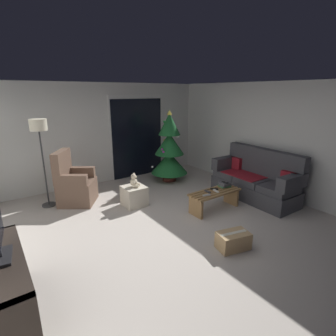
{
  "coord_description": "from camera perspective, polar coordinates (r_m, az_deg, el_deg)",
  "views": [
    {
      "loc": [
        -2.44,
        -3.31,
        2.29
      ],
      "look_at": [
        0.4,
        0.7,
        0.85
      ],
      "focal_mm": 28.06,
      "sensor_mm": 36.0,
      "label": 1
    }
  ],
  "objects": [
    {
      "name": "remote_silver",
      "position": [
        5.03,
        8.38,
        -5.84
      ],
      "size": [
        0.16,
        0.08,
        0.02
      ],
      "primitive_type": "cube",
      "rotation": [
        0.0,
        0.0,
        4.47
      ],
      "color": "#ADADB2",
      "rests_on": "coffee_table"
    },
    {
      "name": "patio_door_frame",
      "position": [
        7.27,
        -6.67,
        6.82
      ],
      "size": [
        1.6,
        0.02,
        2.2
      ],
      "primitive_type": "cube",
      "color": "silver",
      "rests_on": "ground"
    },
    {
      "name": "ground_plane",
      "position": [
        4.71,
        0.98,
        -12.79
      ],
      "size": [
        7.0,
        7.0,
        0.0
      ],
      "primitive_type": "plane",
      "color": "#BCB2A8"
    },
    {
      "name": "ottoman",
      "position": [
        5.51,
        -7.35,
        -6.03
      ],
      "size": [
        0.44,
        0.44,
        0.41
      ],
      "primitive_type": "cube",
      "color": "beige",
      "rests_on": "ground"
    },
    {
      "name": "media_shelf",
      "position": [
        3.34,
        -32.04,
        -22.29
      ],
      "size": [
        0.4,
        1.4,
        0.71
      ],
      "color": "black",
      "rests_on": "ground"
    },
    {
      "name": "couch",
      "position": [
        6.12,
        18.56,
        -2.54
      ],
      "size": [
        0.84,
        1.96,
        1.08
      ],
      "color": "#3D3D42",
      "rests_on": "ground"
    },
    {
      "name": "wall_right",
      "position": [
        6.33,
        22.5,
        5.65
      ],
      "size": [
        0.12,
        6.0,
        2.5
      ],
      "primitive_type": "cube",
      "color": "silver",
      "rests_on": "ground"
    },
    {
      "name": "cell_phone",
      "position": [
        5.51,
        12.33,
        -3.06
      ],
      "size": [
        0.07,
        0.14,
        0.01
      ],
      "primitive_type": "cube",
      "rotation": [
        0.0,
        0.0,
        -0.01
      ],
      "color": "black",
      "rests_on": "book_stack"
    },
    {
      "name": "remote_black",
      "position": [
        5.36,
        10.02,
        -4.49
      ],
      "size": [
        0.14,
        0.14,
        0.02
      ],
      "primitive_type": "cube",
      "rotation": [
        0.0,
        0.0,
        0.76
      ],
      "color": "black",
      "rests_on": "coffee_table"
    },
    {
      "name": "coffee_table",
      "position": [
        5.32,
        10.08,
        -6.29
      ],
      "size": [
        1.1,
        0.4,
        0.4
      ],
      "color": "#9E7547",
      "rests_on": "ground"
    },
    {
      "name": "remote_white",
      "position": [
        5.26,
        10.35,
        -4.92
      ],
      "size": [
        0.07,
        0.16,
        0.02
      ],
      "primitive_type": "cube",
      "rotation": [
        0.0,
        0.0,
        2.95
      ],
      "color": "silver",
      "rests_on": "coffee_table"
    },
    {
      "name": "teddy_bear_cream",
      "position": [
        5.39,
        -7.36,
        -2.83
      ],
      "size": [
        0.22,
        0.21,
        0.29
      ],
      "color": "beige",
      "rests_on": "ottoman"
    },
    {
      "name": "christmas_tree",
      "position": [
        6.79,
        0.29,
        3.88
      ],
      "size": [
        0.95,
        0.95,
        1.85
      ],
      "color": "#4C1E19",
      "rests_on": "ground"
    },
    {
      "name": "remote_graphite",
      "position": [
        5.2,
        8.61,
        -5.09
      ],
      "size": [
        0.06,
        0.16,
        0.02
      ],
      "primitive_type": "cube",
      "rotation": [
        0.0,
        0.0,
        6.2
      ],
      "color": "#333338",
      "rests_on": "coffee_table"
    },
    {
      "name": "floor_lamp",
      "position": [
        5.67,
        -26.16,
        6.73
      ],
      "size": [
        0.32,
        0.32,
        1.78
      ],
      "color": "#2D2D30",
      "rests_on": "ground"
    },
    {
      "name": "armchair",
      "position": [
        5.86,
        -19.65,
        -3.46
      ],
      "size": [
        0.95,
        0.95,
        1.13
      ],
      "color": "brown",
      "rests_on": "ground"
    },
    {
      "name": "wall_back",
      "position": [
        6.9,
        -14.31,
        7.17
      ],
      "size": [
        5.72,
        0.12,
        2.5
      ],
      "primitive_type": "cube",
      "color": "silver",
      "rests_on": "ground"
    },
    {
      "name": "patio_door_glass",
      "position": [
        7.26,
        -6.59,
        6.41
      ],
      "size": [
        1.5,
        0.02,
        2.1
      ],
      "primitive_type": "cube",
      "color": "black",
      "rests_on": "ground"
    },
    {
      "name": "cardboard_box_taped_mid_floor",
      "position": [
        4.22,
        13.98,
        -15.04
      ],
      "size": [
        0.53,
        0.4,
        0.26
      ],
      "color": "tan",
      "rests_on": "ground"
    },
    {
      "name": "book_stack",
      "position": [
        5.54,
        12.2,
        -3.55
      ],
      "size": [
        0.25,
        0.22,
        0.09
      ],
      "color": "#337042",
      "rests_on": "coffee_table"
    }
  ]
}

